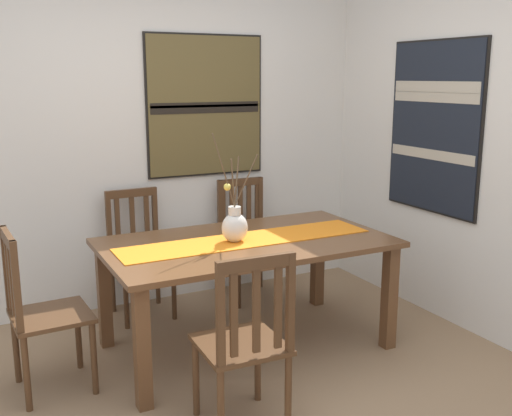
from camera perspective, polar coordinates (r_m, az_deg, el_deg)
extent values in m
cube|color=#8E7051|center=(3.47, -0.15, -18.47)|extent=(6.40, 6.40, 0.03)
cube|color=silver|center=(4.73, -10.46, 7.19)|extent=(6.40, 0.12, 2.70)
cube|color=brown|center=(3.86, -0.93, -3.34)|extent=(1.82, 1.03, 0.03)
cube|color=brown|center=(3.32, -10.80, -13.01)|extent=(0.08, 0.08, 0.70)
cube|color=brown|center=(4.06, 12.60, -8.30)|extent=(0.08, 0.08, 0.70)
cube|color=brown|center=(4.11, -14.26, -8.14)|extent=(0.08, 0.08, 0.70)
cube|color=brown|center=(4.72, 5.88, -5.09)|extent=(0.08, 0.08, 0.70)
cube|color=orange|center=(3.85, -0.93, -3.05)|extent=(1.68, 0.36, 0.01)
ellipsoid|color=silver|center=(3.78, -2.04, -1.90)|extent=(0.17, 0.15, 0.19)
cylinder|color=silver|center=(3.76, -2.05, -0.26)|extent=(0.08, 0.08, 0.05)
cylinder|color=brown|center=(3.66, -3.09, 3.54)|extent=(0.17, 0.05, 0.47)
cylinder|color=brown|center=(3.74, -1.86, 2.53)|extent=(0.05, 0.03, 0.31)
cylinder|color=brown|center=(3.71, -2.21, 2.39)|extent=(0.04, 0.03, 0.31)
cylinder|color=brown|center=(3.72, -0.97, 2.61)|extent=(0.13, 0.07, 0.33)
sphere|color=#E5CC4C|center=(3.70, -2.75, 2.02)|extent=(0.05, 0.05, 0.05)
cube|color=#4C301C|center=(4.53, -10.86, -4.76)|extent=(0.43, 0.43, 0.03)
cylinder|color=#4C301C|center=(4.49, -7.83, -7.87)|extent=(0.04, 0.04, 0.43)
cylinder|color=#4C301C|center=(4.39, -12.28, -8.54)|extent=(0.04, 0.04, 0.43)
cylinder|color=#4C301C|center=(4.81, -9.36, -6.52)|extent=(0.04, 0.04, 0.43)
cylinder|color=#4C301C|center=(4.72, -13.52, -7.11)|extent=(0.04, 0.04, 0.43)
cube|color=#4C301C|center=(4.69, -9.60, -0.91)|extent=(0.04, 0.04, 0.48)
cube|color=#4C301C|center=(4.59, -13.86, -1.39)|extent=(0.04, 0.04, 0.48)
cube|color=#4C301C|center=(4.59, -11.82, 1.41)|extent=(0.38, 0.04, 0.06)
cube|color=#4C301C|center=(4.67, -10.36, -1.17)|extent=(0.04, 0.02, 0.39)
cube|color=#4C301C|center=(4.64, -11.70, -1.33)|extent=(0.04, 0.02, 0.39)
cube|color=#4C301C|center=(4.61, -13.05, -1.48)|extent=(0.04, 0.02, 0.39)
cube|color=#4C301C|center=(3.09, -1.49, -12.87)|extent=(0.44, 0.44, 0.03)
cylinder|color=#4C301C|center=(3.29, -5.76, -15.76)|extent=(0.04, 0.04, 0.43)
cylinder|color=#4C301C|center=(3.41, 0.16, -14.63)|extent=(0.04, 0.04, 0.43)
cylinder|color=#4C301C|center=(2.99, -3.36, -18.78)|extent=(0.04, 0.04, 0.43)
cylinder|color=#4C301C|center=(3.12, 3.09, -17.34)|extent=(0.04, 0.04, 0.43)
cube|color=#4C301C|center=(2.76, -3.42, -10.11)|extent=(0.04, 0.04, 0.50)
cube|color=#4C301C|center=(2.90, 3.29, -8.97)|extent=(0.04, 0.04, 0.50)
cube|color=#4C301C|center=(2.75, 0.03, -5.27)|extent=(0.38, 0.05, 0.06)
cube|color=#4C301C|center=(2.79, -2.13, -10.19)|extent=(0.04, 0.02, 0.41)
cube|color=#4C301C|center=(2.83, 0.03, -9.82)|extent=(0.04, 0.02, 0.41)
cube|color=#4C301C|center=(2.88, 2.12, -9.45)|extent=(0.04, 0.02, 0.41)
cube|color=#4C301C|center=(3.62, -18.94, -9.68)|extent=(0.44, 0.44, 0.03)
cylinder|color=#4C301C|center=(3.90, -16.59, -11.52)|extent=(0.04, 0.04, 0.43)
cylinder|color=#4C301C|center=(3.58, -15.20, -13.66)|extent=(0.04, 0.04, 0.43)
cylinder|color=#4C301C|center=(3.85, -21.91, -12.26)|extent=(0.04, 0.04, 0.43)
cylinder|color=#4C301C|center=(3.52, -21.04, -14.54)|extent=(0.04, 0.04, 0.43)
cube|color=#4C301C|center=(3.68, -22.68, -5.32)|extent=(0.04, 0.04, 0.50)
cube|color=#4C301C|center=(3.34, -21.86, -7.03)|extent=(0.04, 0.04, 0.50)
cube|color=#4C301C|center=(3.45, -22.59, -2.70)|extent=(0.05, 0.38, 0.06)
cube|color=#4C301C|center=(3.62, -22.53, -5.84)|extent=(0.02, 0.04, 0.41)
cube|color=#4C301C|center=(3.51, -22.27, -6.37)|extent=(0.02, 0.04, 0.41)
cube|color=#4C301C|center=(3.40, -22.00, -6.93)|extent=(0.02, 0.04, 0.41)
cube|color=#4C301C|center=(4.81, -0.57, -3.50)|extent=(0.43, 0.43, 0.03)
cylinder|color=#4C301C|center=(4.80, 2.30, -6.41)|extent=(0.04, 0.04, 0.43)
cylinder|color=#4C301C|center=(4.65, -1.67, -7.02)|extent=(0.04, 0.04, 0.43)
cylinder|color=#4C301C|center=(5.10, 0.43, -5.23)|extent=(0.04, 0.04, 0.43)
cylinder|color=#4C301C|center=(4.97, -3.34, -5.76)|extent=(0.04, 0.04, 0.43)
cube|color=#4C301C|center=(4.99, 0.39, 0.16)|extent=(0.04, 0.04, 0.50)
cube|color=#4C301C|center=(4.85, -3.45, -0.22)|extent=(0.04, 0.04, 0.50)
cube|color=#4C301C|center=(4.87, -1.52, 2.48)|extent=(0.38, 0.04, 0.06)
cube|color=#4C301C|center=(4.98, 0.10, -0.04)|extent=(0.04, 0.02, 0.41)
cube|color=#4C301C|center=(4.95, -0.70, -0.12)|extent=(0.04, 0.02, 0.41)
cube|color=#4C301C|center=(4.92, -1.50, -0.20)|extent=(0.04, 0.02, 0.41)
cube|color=#4C301C|center=(4.89, -2.32, -0.28)|extent=(0.04, 0.02, 0.41)
cube|color=#4C301C|center=(4.86, -3.14, -0.37)|extent=(0.04, 0.02, 0.41)
cube|color=black|center=(4.81, -4.88, 9.68)|extent=(0.97, 0.04, 1.10)
cube|color=brown|center=(4.79, -4.78, 9.67)|extent=(0.94, 0.01, 1.07)
cube|color=black|center=(4.79, -4.76, 9.79)|extent=(0.91, 0.00, 0.04)
cube|color=black|center=(4.79, -4.75, 9.39)|extent=(0.91, 0.00, 0.07)
cube|color=black|center=(4.57, 16.71, 7.37)|extent=(0.04, 0.90, 1.24)
cube|color=black|center=(4.55, 16.51, 7.37)|extent=(0.01, 0.87, 1.21)
cube|color=#B2A893|center=(4.57, 16.31, 4.93)|extent=(0.00, 0.84, 0.07)
cube|color=#B2A893|center=(4.54, 16.63, 10.08)|extent=(0.00, 0.84, 0.07)
cube|color=#B2A893|center=(4.54, 16.69, 11.01)|extent=(0.00, 0.84, 0.08)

